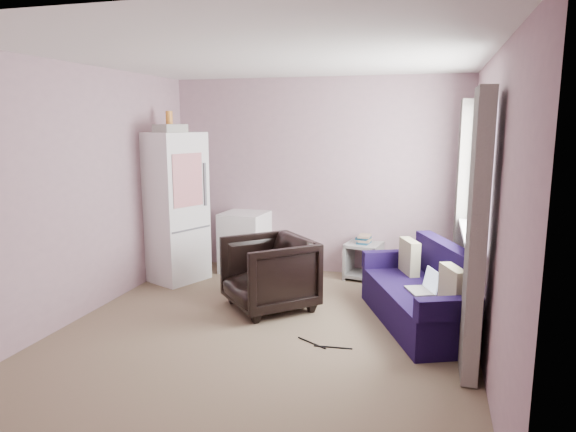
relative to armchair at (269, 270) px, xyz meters
name	(u,v)px	position (x,y,z in m)	size (l,w,h in m)	color
room	(267,200)	(0.17, -0.58, 0.83)	(3.84, 4.24, 2.54)	#826D55
armchair	(269,270)	(0.00, 0.00, 0.00)	(0.81, 0.76, 0.84)	black
fridge	(174,206)	(-1.44, 0.67, 0.51)	(0.82, 0.82, 2.07)	white
washing_machine	(245,240)	(-0.74, 1.25, -0.01)	(0.59, 0.59, 0.78)	white
side_table	(364,258)	(0.82, 1.32, -0.15)	(0.48, 0.48, 0.56)	gray
sofa	(428,297)	(1.62, 0.01, -0.14)	(1.36, 1.85, 0.75)	#1A0D3D
window_dressing	(468,212)	(1.94, 0.11, 0.69)	(0.17, 2.62, 2.18)	white
floor_cables	(322,345)	(0.74, -0.77, -0.41)	(0.51, 0.18, 0.01)	black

